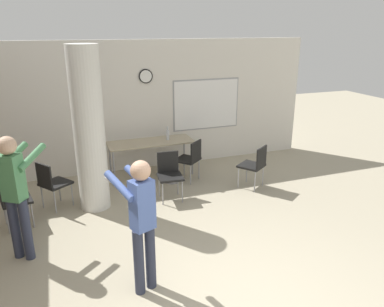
{
  "coord_description": "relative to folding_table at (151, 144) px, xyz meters",
  "views": [
    {
      "loc": [
        -1.66,
        -2.87,
        3.06
      ],
      "look_at": [
        0.24,
        2.3,
        1.18
      ],
      "focal_mm": 35.0,
      "sensor_mm": 36.0,
      "label": 1
    }
  ],
  "objects": [
    {
      "name": "wall_back",
      "position": [
        -0.08,
        0.56,
        0.7
      ],
      "size": [
        8.0,
        0.15,
        2.8
      ],
      "color": "silver",
      "rests_on": "ground_plane"
    },
    {
      "name": "support_pillar",
      "position": [
        -1.31,
        -1.11,
        0.7
      ],
      "size": [
        0.52,
        0.52,
        2.8
      ],
      "color": "silver",
      "rests_on": "ground_plane"
    },
    {
      "name": "folding_table",
      "position": [
        0.0,
        0.0,
        0.0
      ],
      "size": [
        1.79,
        0.66,
        0.75
      ],
      "color": "tan",
      "rests_on": "ground_plane"
    },
    {
      "name": "bottle_on_table",
      "position": [
        0.38,
        -0.0,
        0.16
      ],
      "size": [
        0.06,
        0.06,
        0.29
      ],
      "color": "silver",
      "rests_on": "folding_table"
    },
    {
      "name": "waste_bin",
      "position": [
        0.3,
        -0.52,
        -0.53
      ],
      "size": [
        0.3,
        0.3,
        0.34
      ],
      "color": "gray",
      "rests_on": "ground_plane"
    },
    {
      "name": "chair_near_pillar",
      "position": [
        -2.0,
        -0.95,
        -0.19
      ],
      "size": [
        0.61,
        0.61,
        0.87
      ],
      "color": "black",
      "rests_on": "ground_plane"
    },
    {
      "name": "chair_by_left_wall",
      "position": [
        -2.61,
        -1.41,
        -0.19
      ],
      "size": [
        0.52,
        0.52,
        0.87
      ],
      "color": "black",
      "rests_on": "ground_plane"
    },
    {
      "name": "chair_table_front",
      "position": [
        0.03,
        -1.23,
        -0.19
      ],
      "size": [
        0.48,
        0.48,
        0.87
      ],
      "color": "black",
      "rests_on": "ground_plane"
    },
    {
      "name": "chair_mid_room",
      "position": [
        1.74,
        -1.36,
        -0.19
      ],
      "size": [
        0.61,
        0.61,
        0.87
      ],
      "color": "black",
      "rests_on": "ground_plane"
    },
    {
      "name": "chair_table_right",
      "position": [
        0.68,
        -0.59,
        -0.19
      ],
      "size": [
        0.62,
        0.62,
        0.87
      ],
      "color": "black",
      "rests_on": "ground_plane"
    },
    {
      "name": "person_playing_front",
      "position": [
        -1.0,
        -3.58,
        0.29
      ],
      "size": [
        0.53,
        0.67,
        1.68
      ],
      "color": "#2D3347",
      "rests_on": "ground_plane"
    },
    {
      "name": "person_watching_back",
      "position": [
        -2.4,
        -2.34,
        0.33
      ],
      "size": [
        0.62,
        0.7,
        1.76
      ],
      "color": "#2D3347",
      "rests_on": "ground_plane"
    }
  ]
}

